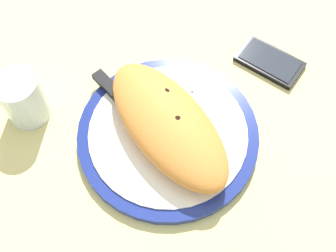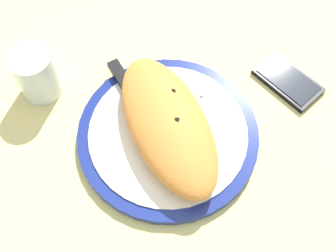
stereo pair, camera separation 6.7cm
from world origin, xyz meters
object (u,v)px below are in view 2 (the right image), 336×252
object	(u,v)px
plate	(168,135)
water_glass	(37,76)
knife	(134,97)
smartphone	(288,81)
fork	(198,111)
calzone	(167,124)

from	to	relation	value
plate	water_glass	bearing A→B (deg)	52.22
plate	knife	distance (cm)	8.62
plate	smartphone	xyz separation A→B (cm)	(5.16, -23.15, -0.33)
smartphone	plate	bearing A→B (deg)	102.57
plate	smartphone	distance (cm)	23.72
plate	knife	world-z (taller)	knife
knife	smartphone	bearing A→B (deg)	-94.92
fork	water_glass	bearing A→B (deg)	63.53
calzone	fork	distance (cm)	6.72
water_glass	plate	bearing A→B (deg)	-127.78
knife	water_glass	bearing A→B (deg)	64.41
calzone	knife	world-z (taller)	calzone
plate	calzone	distance (cm)	3.64
calzone	smartphone	bearing A→B (deg)	-77.73
calzone	knife	xyz separation A→B (cm)	(7.40, 3.87, -2.18)
fork	water_glass	size ratio (longest dim) A/B	1.85
plate	smartphone	bearing A→B (deg)	-77.43
plate	fork	size ratio (longest dim) A/B	1.75
smartphone	fork	bearing A→B (deg)	98.98
water_glass	smartphone	bearing A→B (deg)	-102.69
plate	water_glass	world-z (taller)	water_glass
calzone	knife	size ratio (longest dim) A/B	1.22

